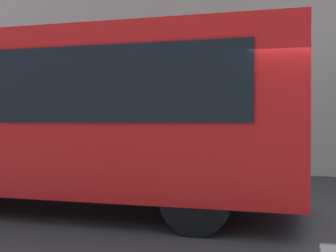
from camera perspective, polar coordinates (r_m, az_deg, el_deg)
red_bus at (r=8.43m, az=-15.14°, el=1.40°), size 9.05×2.54×3.08m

